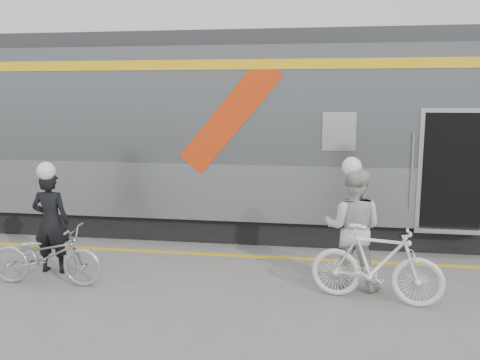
% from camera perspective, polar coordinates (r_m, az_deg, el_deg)
% --- Properties ---
extents(ground, '(90.00, 90.00, 0.00)m').
position_cam_1_polar(ground, '(7.34, -0.52, -13.77)').
color(ground, slate).
rests_on(ground, ground).
extents(train, '(24.00, 3.17, 4.10)m').
position_cam_1_polar(train, '(10.88, 9.73, 4.94)').
color(train, black).
rests_on(train, ground).
extents(safety_strip, '(24.00, 0.12, 0.01)m').
position_cam_1_polar(safety_strip, '(9.33, 1.66, -8.56)').
color(safety_strip, yellow).
rests_on(safety_strip, ground).
extents(man, '(0.63, 0.43, 1.69)m').
position_cam_1_polar(man, '(8.90, -20.46, -4.45)').
color(man, black).
rests_on(man, ground).
extents(bicycle_left, '(1.79, 0.68, 0.93)m').
position_cam_1_polar(bicycle_left, '(8.44, -20.94, -7.90)').
color(bicycle_left, '#AFB1B7').
rests_on(bicycle_left, ground).
extents(woman, '(1.02, 0.87, 1.83)m').
position_cam_1_polar(woman, '(7.88, 12.57, -5.30)').
color(woman, beige).
rests_on(woman, ground).
extents(bicycle_right, '(1.92, 0.90, 1.11)m').
position_cam_1_polar(bicycle_right, '(7.49, 15.05, -9.09)').
color(bicycle_right, white).
rests_on(bicycle_right, ground).
extents(helmet_man, '(0.29, 0.29, 0.29)m').
position_cam_1_polar(helmet_man, '(8.72, -20.84, 1.89)').
color(helmet_man, white).
rests_on(helmet_man, man).
extents(helmet_woman, '(0.29, 0.29, 0.29)m').
position_cam_1_polar(helmet_woman, '(7.68, 12.86, 2.39)').
color(helmet_woman, white).
rests_on(helmet_woman, woman).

